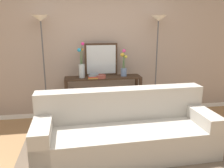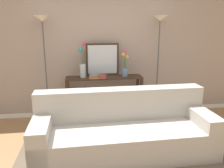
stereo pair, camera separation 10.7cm
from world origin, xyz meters
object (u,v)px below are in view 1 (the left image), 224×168
(wall_mirror, at_px, (101,60))
(vase_tall_flowers, at_px, (82,67))
(fruit_bowl, at_px, (101,76))
(book_row_under_console, at_px, (83,117))
(book_stack, at_px, (94,76))
(vase_short_flowers, at_px, (124,66))
(console_table, at_px, (103,90))
(couch, at_px, (125,131))
(floor_lamp_right, at_px, (158,39))
(floor_lamp_left, at_px, (42,40))

(wall_mirror, bearing_deg, vase_tall_flowers, -160.10)
(fruit_bowl, bearing_deg, wall_mirror, 80.49)
(wall_mirror, height_order, book_row_under_console, wall_mirror)
(fruit_bowl, xyz_separation_m, book_stack, (-0.13, 0.00, 0.01))
(vase_short_flowers, height_order, fruit_bowl, vase_short_flowers)
(book_stack, bearing_deg, fruit_bowl, -0.26)
(console_table, bearing_deg, vase_short_flowers, 1.73)
(couch, xyz_separation_m, vase_short_flowers, (0.25, 1.26, 0.72))
(wall_mirror, bearing_deg, book_stack, -125.71)
(floor_lamp_right, xyz_separation_m, book_row_under_console, (-1.43, -0.01, -1.48))
(couch, relative_size, fruit_bowl, 13.41)
(fruit_bowl, bearing_deg, couch, -80.12)
(vase_short_flowers, distance_m, fruit_bowl, 0.49)
(couch, relative_size, book_row_under_console, 6.62)
(floor_lamp_left, relative_size, book_row_under_console, 5.18)
(couch, height_order, floor_lamp_left, floor_lamp_left)
(couch, bearing_deg, floor_lamp_right, 54.64)
(console_table, height_order, floor_lamp_left, floor_lamp_left)
(couch, relative_size, vase_short_flowers, 4.90)
(console_table, bearing_deg, fruit_bowl, -118.98)
(book_stack, bearing_deg, floor_lamp_left, 173.14)
(console_table, xyz_separation_m, wall_mirror, (-0.02, 0.14, 0.57))
(floor_lamp_left, xyz_separation_m, fruit_bowl, (1.00, -0.11, -0.65))
(vase_short_flowers, xyz_separation_m, fruit_bowl, (-0.45, -0.11, -0.17))
(vase_tall_flowers, xyz_separation_m, fruit_bowl, (0.34, -0.10, -0.17))
(vase_tall_flowers, distance_m, fruit_bowl, 0.39)
(floor_lamp_left, bearing_deg, book_stack, -6.86)
(floor_lamp_left, height_order, fruit_bowl, floor_lamp_left)
(console_table, bearing_deg, couch, -83.36)
(vase_tall_flowers, bearing_deg, vase_short_flowers, 0.91)
(couch, distance_m, book_row_under_console, 1.38)
(couch, bearing_deg, floor_lamp_left, 133.73)
(fruit_bowl, relative_size, book_stack, 0.87)
(console_table, height_order, floor_lamp_right, floor_lamp_right)
(floor_lamp_left, height_order, book_row_under_console, floor_lamp_left)
(console_table, relative_size, vase_short_flowers, 2.82)
(console_table, xyz_separation_m, book_row_under_console, (-0.39, 0.00, -0.52))
(wall_mirror, xyz_separation_m, vase_tall_flowers, (-0.38, -0.14, -0.10))
(wall_mirror, height_order, vase_tall_flowers, vase_tall_flowers)
(couch, xyz_separation_m, book_stack, (-0.33, 1.15, 0.56))
(vase_tall_flowers, xyz_separation_m, book_stack, (0.21, -0.10, -0.16))
(wall_mirror, relative_size, vase_tall_flowers, 0.96)
(console_table, distance_m, vase_tall_flowers, 0.61)
(floor_lamp_right, relative_size, fruit_bowl, 10.55)
(fruit_bowl, bearing_deg, vase_short_flowers, 13.87)
(wall_mirror, bearing_deg, floor_lamp_right, -7.08)
(vase_short_flowers, distance_m, book_row_under_console, 1.26)
(vase_tall_flowers, distance_m, book_row_under_console, 0.99)
(couch, xyz_separation_m, floor_lamp_left, (-1.20, 1.25, 1.21))
(floor_lamp_right, relative_size, vase_tall_flowers, 3.02)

